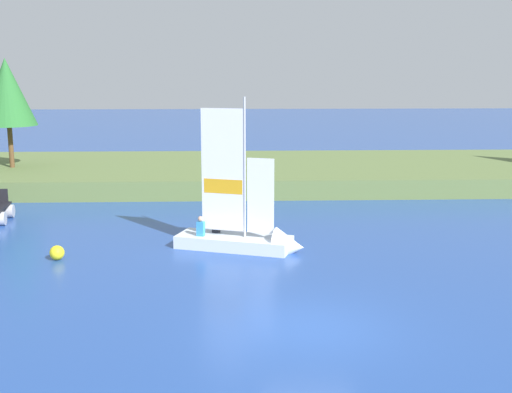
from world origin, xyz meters
name	(u,v)px	position (x,y,z in m)	size (l,w,h in m)	color
ground_plane	(311,328)	(0.00, 0.00, 0.00)	(200.00, 200.00, 0.00)	#234793
shore_bank	(265,172)	(0.00, 23.09, 0.52)	(80.00, 12.83, 1.04)	#5B703D
shoreline_tree_midleft	(7,92)	(-14.94, 22.05, 5.40)	(3.22, 3.22, 6.31)	brown
sailboat	(253,239)	(-1.25, 7.49, 0.42)	(5.06, 2.93, 6.13)	silver
channel_buoy	(57,253)	(-8.26, 6.45, 0.26)	(0.52, 0.52, 0.52)	yellow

